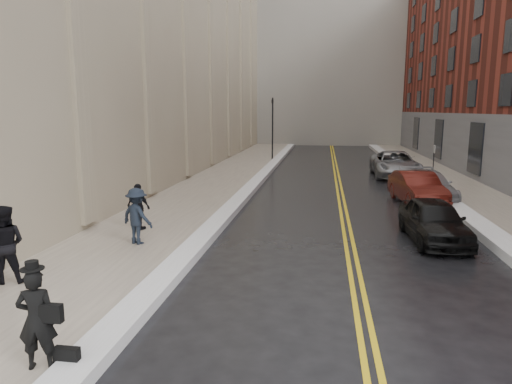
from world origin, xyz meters
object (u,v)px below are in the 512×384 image
(car_silver_near, at_px, (427,186))
(pedestrian_c, at_px, (139,207))
(car_black, at_px, (434,220))
(pedestrian_main, at_px, (37,319))
(pedestrian_b, at_px, (137,216))
(car_silver_far, at_px, (395,164))
(car_maroon, at_px, (417,188))
(pedestrian_a, at_px, (5,244))

(car_silver_near, distance_m, pedestrian_c, 13.56)
(car_black, bearing_deg, pedestrian_c, 179.74)
(car_silver_near, xyz_separation_m, pedestrian_main, (-9.31, -16.12, 0.29))
(pedestrian_b, distance_m, pedestrian_c, 1.71)
(car_black, xyz_separation_m, car_silver_near, (1.31, 7.18, -0.01))
(car_black, distance_m, car_silver_far, 14.95)
(car_black, height_order, pedestrian_c, pedestrian_c)
(car_silver_near, bearing_deg, car_maroon, -128.05)
(car_maroon, xyz_separation_m, pedestrian_main, (-8.65, -15.17, 0.25))
(car_maroon, bearing_deg, pedestrian_a, -141.86)
(car_black, relative_size, pedestrian_main, 2.47)
(pedestrian_c, bearing_deg, car_maroon, -128.37)
(car_black, bearing_deg, car_silver_far, 82.92)
(car_silver_near, bearing_deg, car_silver_far, 89.28)
(pedestrian_a, distance_m, pedestrian_c, 5.23)
(car_silver_far, bearing_deg, car_black, -93.64)
(car_black, distance_m, pedestrian_b, 9.46)
(pedestrian_main, bearing_deg, pedestrian_a, -63.72)
(car_maroon, height_order, pedestrian_a, pedestrian_a)
(car_silver_far, bearing_deg, car_silver_near, -87.30)
(car_black, xyz_separation_m, pedestrian_a, (-11.02, -5.65, 0.39))
(car_silver_far, relative_size, pedestrian_main, 3.52)
(pedestrian_a, xyz_separation_m, pedestrian_b, (1.81, 3.50, -0.07))
(car_silver_near, height_order, pedestrian_b, pedestrian_b)
(car_maroon, height_order, pedestrian_main, pedestrian_main)
(pedestrian_main, bearing_deg, car_silver_far, -126.74)
(car_black, height_order, car_maroon, car_maroon)
(car_black, xyz_separation_m, pedestrian_c, (-9.83, -0.55, 0.26))
(car_silver_far, bearing_deg, pedestrian_main, -110.58)
(car_black, height_order, car_silver_near, car_black)
(car_silver_near, xyz_separation_m, pedestrian_b, (-10.51, -9.32, 0.33))
(pedestrian_main, distance_m, pedestrian_c, 8.58)
(car_maroon, bearing_deg, car_silver_near, 48.07)
(pedestrian_a, bearing_deg, car_maroon, -151.37)
(car_maroon, distance_m, car_silver_far, 8.70)
(pedestrian_a, bearing_deg, car_black, -169.73)
(car_black, relative_size, pedestrian_b, 2.34)
(car_silver_near, distance_m, pedestrian_a, 17.79)
(car_silver_far, bearing_deg, pedestrian_a, -120.23)
(pedestrian_main, height_order, pedestrian_c, pedestrian_main)
(car_black, relative_size, pedestrian_a, 2.17)
(pedestrian_b, xyz_separation_m, pedestrian_c, (-0.62, 1.59, -0.07))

